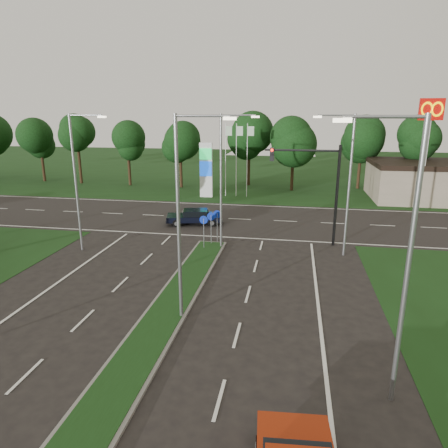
# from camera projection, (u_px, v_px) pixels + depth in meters

# --- Properties ---
(ground) EXTENTS (160.00, 160.00, 0.00)m
(ground) POSITION_uv_depth(u_px,v_px,m) (105.00, 408.00, 12.60)
(ground) COLOR black
(ground) RESTS_ON ground
(verge_far) EXTENTS (160.00, 50.00, 0.02)m
(verge_far) POSITION_uv_depth(u_px,v_px,m) (260.00, 171.00, 64.81)
(verge_far) COLOR black
(verge_far) RESTS_ON ground
(cross_road) EXTENTS (160.00, 12.00, 0.02)m
(cross_road) POSITION_uv_depth(u_px,v_px,m) (229.00, 219.00, 35.39)
(cross_road) COLOR black
(cross_road) RESTS_ON ground
(median_kerb) EXTENTS (2.00, 26.00, 0.12)m
(median_kerb) POSITION_uv_depth(u_px,v_px,m) (149.00, 339.00, 16.38)
(median_kerb) COLOR slate
(median_kerb) RESTS_ON ground
(streetlight_median_near) EXTENTS (2.53, 0.22, 9.00)m
(streetlight_median_near) POSITION_uv_depth(u_px,v_px,m) (183.00, 210.00, 16.78)
(streetlight_median_near) COLOR gray
(streetlight_median_near) RESTS_ON ground
(streetlight_median_far) EXTENTS (2.53, 0.22, 9.00)m
(streetlight_median_far) POSITION_uv_depth(u_px,v_px,m) (224.00, 175.00, 26.27)
(streetlight_median_far) COLOR gray
(streetlight_median_far) RESTS_ON ground
(streetlight_left_far) EXTENTS (2.53, 0.22, 9.00)m
(streetlight_left_far) POSITION_uv_depth(u_px,v_px,m) (78.00, 176.00, 25.93)
(streetlight_left_far) COLOR gray
(streetlight_left_far) RESTS_ON ground
(streetlight_right_far) EXTENTS (2.53, 0.22, 9.00)m
(streetlight_right_far) POSITION_uv_depth(u_px,v_px,m) (346.00, 178.00, 24.97)
(streetlight_right_far) COLOR gray
(streetlight_right_far) RESTS_ON ground
(streetlight_right_near) EXTENTS (2.53, 0.22, 9.00)m
(streetlight_right_near) POSITION_uv_depth(u_px,v_px,m) (403.00, 252.00, 11.68)
(streetlight_right_near) COLOR gray
(streetlight_right_near) RESTS_ON ground
(traffic_signal) EXTENTS (5.10, 0.42, 7.00)m
(traffic_signal) POSITION_uv_depth(u_px,v_px,m) (318.00, 179.00, 27.24)
(traffic_signal) COLOR black
(traffic_signal) RESTS_ON ground
(median_signs) EXTENTS (1.16, 1.76, 2.38)m
(median_signs) POSITION_uv_depth(u_px,v_px,m) (211.00, 222.00, 27.72)
(median_signs) COLOR gray
(median_signs) RESTS_ON ground
(gas_pylon) EXTENTS (5.80, 1.26, 8.00)m
(gas_pylon) POSITION_uv_depth(u_px,v_px,m) (208.00, 169.00, 43.76)
(gas_pylon) COLOR silver
(gas_pylon) RESTS_ON ground
(mcdonalds_sign) EXTENTS (2.20, 0.47, 10.40)m
(mcdonalds_sign) POSITION_uv_depth(u_px,v_px,m) (429.00, 125.00, 37.81)
(mcdonalds_sign) COLOR silver
(mcdonalds_sign) RESTS_ON ground
(treeline_far) EXTENTS (6.00, 6.00, 9.90)m
(treeline_far) POSITION_uv_depth(u_px,v_px,m) (251.00, 132.00, 48.67)
(treeline_far) COLOR black
(treeline_far) RESTS_ON ground
(navy_sedan) EXTENTS (4.85, 2.83, 1.25)m
(navy_sedan) POSITION_uv_depth(u_px,v_px,m) (195.00, 216.00, 33.46)
(navy_sedan) COLOR black
(navy_sedan) RESTS_ON ground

